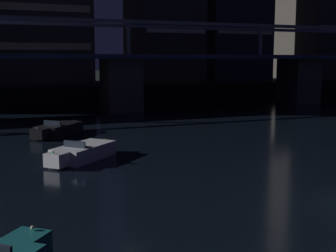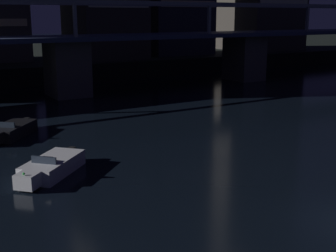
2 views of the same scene
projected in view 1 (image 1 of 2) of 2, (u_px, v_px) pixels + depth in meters
far_riverbank at (55, 81)px, 92.96m from camera, size 240.00×80.00×2.20m
river_bridge at (121, 72)px, 48.50m from camera, size 98.59×6.40×9.38m
speedboat_near_left at (82, 152)px, 25.12m from camera, size 4.45×4.33×1.16m
speedboat_near_right at (57, 130)px, 33.24m from camera, size 4.22×4.54×1.16m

